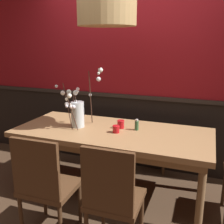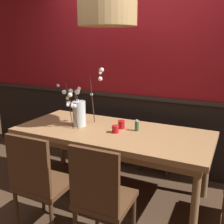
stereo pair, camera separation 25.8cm
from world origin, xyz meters
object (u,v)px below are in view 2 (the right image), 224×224
chair_far_side_left (120,124)px  candle_holder_nearer_edge (121,124)px  chair_near_side_right (101,196)px  vase_with_blossoms (79,111)px  chair_near_side_left (39,180)px  condiment_bottle (137,126)px  pendant_lamp (107,14)px  candle_holder_nearer_center (115,129)px  dining_table (112,137)px  chair_far_side_right (160,131)px

chair_far_side_left → candle_holder_nearer_edge: bearing=-64.4°
chair_near_side_right → vase_with_blossoms: vase_with_blossoms is taller
chair_near_side_left → candle_holder_nearer_edge: bearing=70.1°
candle_holder_nearer_edge → condiment_bottle: size_ratio=0.75×
chair_near_side_left → vase_with_blossoms: bearing=97.9°
chair_near_side_left → pendant_lamp: (0.22, 0.91, 1.44)m
chair_near_side_right → candle_holder_nearer_center: size_ratio=12.22×
dining_table → chair_near_side_right: bearing=-69.2°
chair_far_side_right → condiment_bottle: 0.85m
chair_near_side_right → candle_holder_nearer_center: chair_near_side_right is taller
chair_near_side_left → pendant_lamp: pendant_lamp is taller
candle_holder_nearer_center → candle_holder_nearer_edge: candle_holder_nearer_edge is taller
chair_near_side_right → chair_far_side_left: 1.89m
chair_far_side_left → pendant_lamp: (0.25, -0.87, 1.45)m
vase_with_blossoms → condiment_bottle: (0.66, 0.13, -0.12)m
candle_holder_nearer_center → chair_near_side_left: bearing=-113.5°
dining_table → chair_far_side_right: size_ratio=2.33×
chair_far_side_left → condiment_bottle: chair_far_side_left is taller
chair_near_side_left → chair_far_side_left: size_ratio=1.03×
dining_table → candle_holder_nearer_edge: (0.07, 0.10, 0.13)m
chair_far_side_left → candle_holder_nearer_center: (0.39, -0.97, 0.28)m
chair_far_side_right → pendant_lamp: pendant_lamp is taller
chair_far_side_right → chair_far_side_left: size_ratio=0.98×
chair_near_side_right → candle_holder_nearer_center: (-0.26, 0.81, 0.26)m
chair_near_side_right → condiment_bottle: size_ratio=7.93×
vase_with_blossoms → chair_far_side_left: bearing=84.8°
dining_table → chair_far_side_left: chair_far_side_left is taller
candle_holder_nearer_center → condiment_bottle: 0.24m
chair_far_side_right → candle_holder_nearer_edge: 0.88m
chair_far_side_left → condiment_bottle: 1.03m
chair_near_side_left → condiment_bottle: (0.54, 0.98, 0.29)m
vase_with_blossoms → pendant_lamp: (0.34, 0.06, 1.03)m
candle_holder_nearer_edge → condiment_bottle: bearing=-0.1°
vase_with_blossoms → chair_near_side_left: bearing=-82.1°
chair_far_side_right → pendant_lamp: bearing=-113.2°
chair_far_side_right → chair_far_side_left: 0.62m
dining_table → chair_far_side_left: size_ratio=2.28×
chair_near_side_left → vase_with_blossoms: 0.95m
chair_far_side_left → pendant_lamp: bearing=-73.9°
chair_near_side_left → candle_holder_nearer_center: 0.93m
pendant_lamp → dining_table: bearing=-27.0°
chair_near_side_right → chair_far_side_right: bearing=90.9°
candle_holder_nearer_center → pendant_lamp: 1.18m
dining_table → chair_near_side_right: size_ratio=2.18×
chair_near_side_right → chair_far_side_left: size_ratio=1.04×
condiment_bottle → pendant_lamp: 1.20m
dining_table → chair_far_side_right: chair_far_side_right is taller
dining_table → vase_with_blossoms: 0.48m
chair_near_side_right → pendant_lamp: size_ratio=0.86×
chair_near_side_left → pendant_lamp: bearing=76.5°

